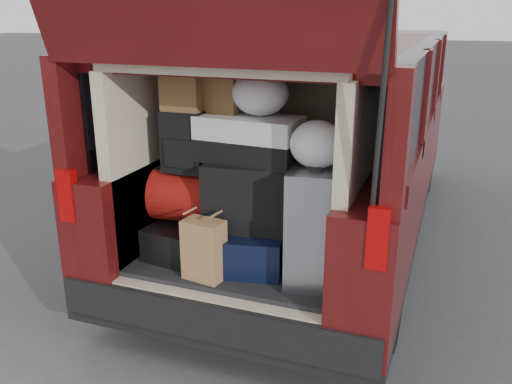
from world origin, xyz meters
TOP-DOWN VIEW (x-y plane):
  - ground at (0.00, 0.00)m, footprint 80.00×80.00m
  - minivan at (0.00, 1.86)m, footprint 1.90×5.35m
  - load_floor at (0.00, 0.28)m, footprint 1.24×1.05m
  - black_hardshell at (-0.36, 0.14)m, footprint 0.43×0.55m
  - navy_hardshell at (0.05, 0.13)m, footprint 0.52×0.59m
  - silver_roller at (0.46, 0.08)m, footprint 0.33×0.47m
  - kraft_bag at (-0.12, -0.14)m, footprint 0.24×0.18m
  - red_duffel at (-0.33, 0.17)m, footprint 0.52×0.36m
  - black_soft_case at (0.07, 0.16)m, footprint 0.60×0.41m
  - backpack at (-0.36, 0.14)m, footprint 0.26×0.16m
  - twotone_duffel at (0.03, 0.18)m, footprint 0.61×0.35m
  - grocery_sack_lower at (-0.36, 0.18)m, footprint 0.24×0.20m
  - grocery_sack_upper at (-0.14, 0.24)m, footprint 0.22×0.19m
  - plastic_bag_center at (0.09, 0.21)m, footprint 0.33×0.31m
  - plastic_bag_right at (0.46, 0.06)m, footprint 0.33×0.31m

SIDE VIEW (x-z plane):
  - ground at x=0.00m, z-range 0.00..0.00m
  - load_floor at x=0.00m, z-range 0.00..0.55m
  - black_hardshell at x=-0.36m, z-range 0.55..0.75m
  - navy_hardshell at x=0.05m, z-range 0.55..0.78m
  - kraft_bag at x=-0.12m, z-range 0.55..0.90m
  - silver_roller at x=0.46m, z-range 0.55..1.21m
  - minivan at x=0.00m, z-range -0.47..2.29m
  - red_duffel at x=-0.33m, z-range 0.75..1.08m
  - black_soft_case at x=0.07m, z-range 0.78..1.17m
  - backpack at x=-0.36m, z-range 1.08..1.45m
  - twotone_duffel at x=0.03m, z-range 1.17..1.44m
  - plastic_bag_right at x=0.46m, z-range 1.21..1.46m
  - grocery_sack_upper at x=-0.14m, z-range 1.44..1.64m
  - grocery_sack_lower at x=-0.36m, z-range 1.45..1.66m
  - plastic_bag_center at x=0.09m, z-range 1.44..1.70m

